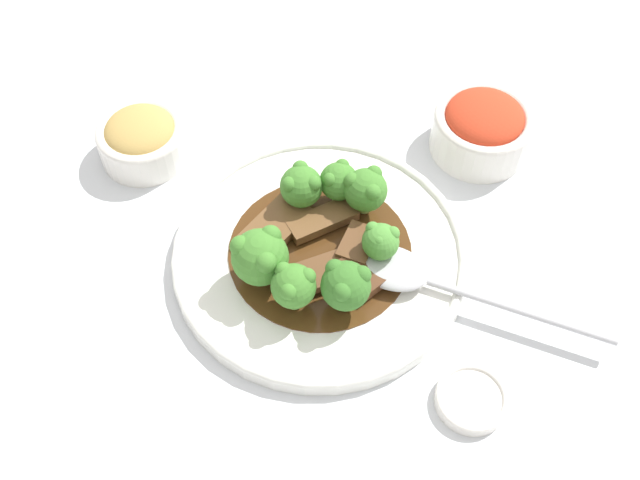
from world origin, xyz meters
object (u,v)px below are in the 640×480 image
object	(u,v)px
beef_strip_0	(276,226)
side_bowl_kimchi	(482,127)
broccoli_floret_6	(346,285)
serving_spoon	(410,274)
beef_strip_2	(358,245)
broccoli_floret_1	(260,256)
beef_strip_1	(318,274)
beef_strip_3	(322,220)
beef_strip_4	(364,271)
broccoli_floret_5	(301,186)
side_bowl_appetizer	(142,138)
main_plate	(320,254)
sauce_dish	(472,399)
broccoli_floret_0	(294,286)
broccoli_floret_2	(340,181)
broccoli_floret_3	(381,241)

from	to	relation	value
beef_strip_0	side_bowl_kimchi	bearing A→B (deg)	136.72
broccoli_floret_6	serving_spoon	size ratio (longest dim) A/B	0.22
beef_strip_2	broccoli_floret_1	bearing A→B (deg)	-55.01
beef_strip_2	beef_strip_1	bearing A→B (deg)	-34.31
beef_strip_3	beef_strip_4	xyz separation A→B (m)	(0.05, 0.06, 0.00)
broccoli_floret_5	side_bowl_appetizer	size ratio (longest dim) A/B	0.51
main_plate	sauce_dish	bearing A→B (deg)	58.03
side_bowl_kimchi	broccoli_floret_5	bearing A→B (deg)	-47.43
beef_strip_0	broccoli_floret_0	size ratio (longest dim) A/B	1.60
broccoli_floret_2	serving_spoon	xyz separation A→B (m)	(0.07, 0.09, -0.02)
broccoli_floret_0	main_plate	bearing A→B (deg)	175.61
main_plate	sauce_dish	world-z (taller)	main_plate
beef_strip_1	beef_strip_2	bearing A→B (deg)	145.69
broccoli_floret_0	broccoli_floret_2	bearing A→B (deg)	177.11
broccoli_floret_6	side_bowl_kimchi	world-z (taller)	broccoli_floret_6
beef_strip_3	broccoli_floret_1	xyz separation A→B (m)	(0.08, -0.04, 0.03)
beef_strip_0	beef_strip_3	bearing A→B (deg)	115.81
side_bowl_appetizer	sauce_dish	bearing A→B (deg)	64.87
beef_strip_0	broccoli_floret_6	size ratio (longest dim) A/B	1.51
beef_strip_0	broccoli_floret_3	distance (m)	0.11
broccoli_floret_2	broccoli_floret_3	bearing A→B (deg)	43.36
broccoli_floret_1	sauce_dish	world-z (taller)	broccoli_floret_1
beef_strip_3	broccoli_floret_2	distance (m)	0.04
beef_strip_1	side_bowl_kimchi	bearing A→B (deg)	152.51
broccoli_floret_3	broccoli_floret_2	bearing A→B (deg)	-136.64
beef_strip_2	broccoli_floret_2	world-z (taller)	broccoli_floret_2
main_plate	beef_strip_4	size ratio (longest dim) A/B	4.94
broccoli_floret_3	broccoli_floret_5	size ratio (longest dim) A/B	0.93
broccoli_floret_6	sauce_dish	size ratio (longest dim) A/B	0.85
beef_strip_0	side_bowl_appetizer	xyz separation A→B (m)	(-0.07, -0.17, 0.00)
beef_strip_2	broccoli_floret_5	bearing A→B (deg)	-119.15
beef_strip_0	side_bowl_kimchi	world-z (taller)	side_bowl_kimchi
broccoli_floret_6	beef_strip_3	bearing A→B (deg)	-150.76
main_plate	broccoli_floret_3	bearing A→B (deg)	96.16
beef_strip_4	broccoli_floret_1	size ratio (longest dim) A/B	1.00
serving_spoon	main_plate	bearing A→B (deg)	-94.69
beef_strip_0	broccoli_floret_3	bearing A→B (deg)	87.92
side_bowl_kimchi	side_bowl_appetizer	size ratio (longest dim) A/B	1.13
main_plate	side_bowl_appetizer	distance (m)	0.24
beef_strip_1	broccoli_floret_6	bearing A→B (deg)	56.61
beef_strip_3	sauce_dish	size ratio (longest dim) A/B	1.07
broccoli_floret_3	main_plate	bearing A→B (deg)	-83.84
main_plate	broccoli_floret_1	world-z (taller)	broccoli_floret_1
side_bowl_appetizer	broccoli_floret_5	bearing A→B (deg)	81.04
broccoli_floret_0	broccoli_floret_3	size ratio (longest dim) A/B	1.14
beef_strip_0	broccoli_floret_3	xyz separation A→B (m)	(0.00, 0.11, 0.02)
side_bowl_kimchi	serving_spoon	bearing A→B (deg)	-9.55
beef_strip_1	beef_strip_3	distance (m)	0.06
broccoli_floret_3	broccoli_floret_1	bearing A→B (deg)	-62.91
beef_strip_3	broccoli_floret_6	xyz separation A→B (m)	(0.08, 0.05, 0.03)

